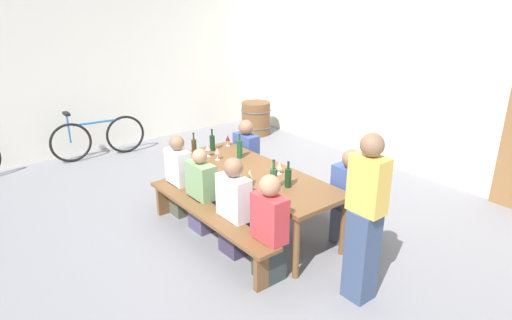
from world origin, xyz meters
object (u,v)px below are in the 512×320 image
Objects in this scene: seated_guest_far_1 at (349,200)px; parked_bicycle_0 at (98,138)px; wine_bottle_0 at (194,148)px; wine_glass_1 at (217,151)px; wine_bottle_2 at (212,143)px; wine_bottle_4 at (240,149)px; wine_glass_4 at (208,148)px; wine_barrel at (256,118)px; bench_far at (298,186)px; seated_guest_near_2 at (234,209)px; wine_glass_2 at (250,174)px; wine_bottle_3 at (288,177)px; wine_glass_3 at (279,166)px; seated_guest_near_1 at (201,193)px; tasting_table at (256,177)px; seated_guest_near_3 at (269,230)px; bench_near at (207,217)px; seated_guest_near_0 at (179,178)px; wine_glass_0 at (228,138)px; wine_bottle_1 at (274,179)px; seated_guest_far_0 at (246,158)px; standing_host at (365,221)px.

seated_guest_far_1 is 4.90m from parked_bicycle_0.
wine_bottle_0 reaches higher than wine_glass_1.
wine_bottle_2 is 0.94× the size of wine_bottle_4.
wine_bottle_4 reaches higher than wine_glass_4.
wine_bottle_2 reaches higher than wine_barrel.
seated_guest_near_2 is at bearing -75.95° from bench_far.
wine_bottle_2 is at bearing 165.75° from wine_glass_2.
wine_bottle_3 is 0.93× the size of wine_bottle_4.
seated_guest_near_1 reaches higher than wine_glass_3.
wine_bottle_4 reaches higher than tasting_table.
seated_guest_near_3 is 0.98× the size of seated_guest_far_1.
wine_glass_4 is 3.56m from wine_barrel.
wine_bottle_3 is at bearing -74.77° from parked_bicycle_0.
parked_bicycle_0 is (-3.41, -0.05, -0.13)m from seated_guest_near_1.
wine_barrel is at bearing 128.32° from wine_bottle_0.
wine_bottle_4 reaches higher than bench_near.
tasting_table is 13.60× the size of wine_glass_4.
wine_bottle_2 is at bearing 65.84° from seated_guest_near_2.
wine_bottle_0 is 0.44m from seated_guest_near_0.
wine_glass_0 is at bearing 173.98° from wine_glass_3.
seated_guest_near_0 reaches higher than bench_far.
wine_bottle_1 is (0.54, -0.19, 0.20)m from tasting_table.
wine_glass_0 is at bearing -82.27° from seated_guest_far_1.
wine_glass_3 is at bearing -71.71° from parked_bicycle_0.
wine_bottle_1 reaches higher than wine_bottle_2.
seated_guest_far_0 is at bearing 148.89° from tasting_table.
wine_glass_2 is 1.04× the size of wine_glass_4.
seated_guest_near_1 is at bearing -41.57° from wine_glass_4.
seated_guest_far_0 is 3.07m from parked_bicycle_0.
parked_bicycle_0 is at bearing -170.61° from tasting_table.
wine_glass_1 is 1.65m from seated_guest_near_3.
wine_glass_3 is at bearing 74.90° from bench_near.
wine_bottle_4 reaches higher than wine_glass_1.
bench_near is at bearing -121.65° from wine_glass_2.
standing_host is at bearing 4.45° from wine_bottle_1.
seated_guest_near_3 is (1.83, -0.25, -0.33)m from wine_bottle_0.
wine_bottle_4 is 2.10× the size of wine_glass_0.
wine_bottle_4 is at bearing 163.15° from wine_bottle_1.
bench_far is 4.00m from parked_bicycle_0.
wine_glass_0 is 0.94m from seated_guest_near_0.
wine_glass_1 is 0.15× the size of seated_guest_far_1.
seated_guest_near_1 is 2.15m from standing_host.
seated_guest_near_0 is (-0.90, 0.15, 0.16)m from bench_near.
seated_guest_near_0 is (0.08, -0.59, -0.34)m from wine_bottle_2.
standing_host is (0.73, -0.66, 0.26)m from seated_guest_far_1.
wine_bottle_1 is at bearing -16.85° from wine_bottle_4.
wine_barrel is at bearing -4.49° from parked_bicycle_0.
wine_bottle_0 is 0.50× the size of wine_barrel.
wine_bottle_1 is at bearing -75.05° from seated_guest_near_0.
wine_bottle_4 is at bearing 44.32° from wine_glass_4.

